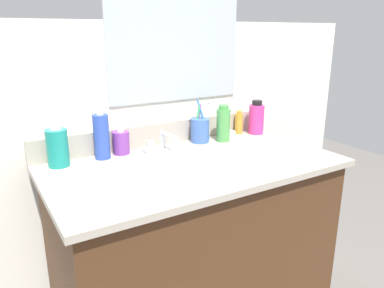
{
  "coord_description": "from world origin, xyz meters",
  "views": [
    {
      "loc": [
        -0.66,
        -1.07,
        1.26
      ],
      "look_at": [
        -0.01,
        0.0,
        0.88
      ],
      "focal_mm": 34.81,
      "sensor_mm": 36.0,
      "label": 1
    }
  ],
  "objects_px": {
    "bottle_soap_pink": "(256,118)",
    "bottle_toner_green": "(223,124)",
    "bottle_mouthwash_teal": "(57,146)",
    "bottle_shampoo_blue": "(101,136)",
    "bottle_cream_purple": "(121,142)",
    "cup_blue_plastic": "(200,130)",
    "bottle_oil_amber": "(239,123)",
    "soap_bar": "(227,133)",
    "faucet": "(164,144)"
  },
  "relations": [
    {
      "from": "faucet",
      "to": "bottle_toner_green",
      "type": "bearing_deg",
      "value": -1.31
    },
    {
      "from": "bottle_mouthwash_teal",
      "to": "cup_blue_plastic",
      "type": "xyz_separation_m",
      "value": [
        0.58,
        -0.0,
        -0.02
      ]
    },
    {
      "from": "bottle_mouthwash_teal",
      "to": "soap_bar",
      "type": "distance_m",
      "value": 0.73
    },
    {
      "from": "bottle_soap_pink",
      "to": "bottle_toner_green",
      "type": "bearing_deg",
      "value": -173.93
    },
    {
      "from": "faucet",
      "to": "bottle_shampoo_blue",
      "type": "height_order",
      "value": "bottle_shampoo_blue"
    },
    {
      "from": "soap_bar",
      "to": "bottle_soap_pink",
      "type": "bearing_deg",
      "value": -11.74
    },
    {
      "from": "bottle_cream_purple",
      "to": "bottle_shampoo_blue",
      "type": "bearing_deg",
      "value": -167.88
    },
    {
      "from": "bottle_shampoo_blue",
      "to": "bottle_oil_amber",
      "type": "bearing_deg",
      "value": 1.86
    },
    {
      "from": "bottle_toner_green",
      "to": "soap_bar",
      "type": "xyz_separation_m",
      "value": [
        0.06,
        0.05,
        -0.06
      ]
    },
    {
      "from": "bottle_cream_purple",
      "to": "faucet",
      "type": "bearing_deg",
      "value": -18.56
    },
    {
      "from": "bottle_oil_amber",
      "to": "bottle_toner_green",
      "type": "relative_size",
      "value": 0.68
    },
    {
      "from": "faucet",
      "to": "bottle_cream_purple",
      "type": "bearing_deg",
      "value": 161.44
    },
    {
      "from": "bottle_oil_amber",
      "to": "bottle_toner_green",
      "type": "distance_m",
      "value": 0.15
    },
    {
      "from": "bottle_toner_green",
      "to": "soap_bar",
      "type": "height_order",
      "value": "bottle_toner_green"
    },
    {
      "from": "bottle_cream_purple",
      "to": "cup_blue_plastic",
      "type": "xyz_separation_m",
      "value": [
        0.34,
        -0.02,
        0.01
      ]
    },
    {
      "from": "faucet",
      "to": "bottle_toner_green",
      "type": "height_order",
      "value": "bottle_toner_green"
    },
    {
      "from": "bottle_toner_green",
      "to": "soap_bar",
      "type": "bearing_deg",
      "value": 41.31
    },
    {
      "from": "bottle_toner_green",
      "to": "cup_blue_plastic",
      "type": "distance_m",
      "value": 0.1
    },
    {
      "from": "faucet",
      "to": "bottle_soap_pink",
      "type": "relative_size",
      "value": 1.04
    },
    {
      "from": "bottle_oil_amber",
      "to": "soap_bar",
      "type": "height_order",
      "value": "bottle_oil_amber"
    },
    {
      "from": "bottle_soap_pink",
      "to": "bottle_cream_purple",
      "type": "relative_size",
      "value": 1.49
    },
    {
      "from": "bottle_mouthwash_teal",
      "to": "bottle_oil_amber",
      "type": "distance_m",
      "value": 0.8
    },
    {
      "from": "bottle_toner_green",
      "to": "bottle_cream_purple",
      "type": "xyz_separation_m",
      "value": [
        -0.44,
        0.06,
        -0.03
      ]
    },
    {
      "from": "bottle_mouthwash_teal",
      "to": "bottle_toner_green",
      "type": "relative_size",
      "value": 1.04
    },
    {
      "from": "soap_bar",
      "to": "bottle_oil_amber",
      "type": "bearing_deg",
      "value": 8.64
    },
    {
      "from": "bottle_soap_pink",
      "to": "cup_blue_plastic",
      "type": "distance_m",
      "value": 0.29
    },
    {
      "from": "bottle_toner_green",
      "to": "faucet",
      "type": "bearing_deg",
      "value": 178.69
    },
    {
      "from": "bottle_mouthwash_teal",
      "to": "bottle_toner_green",
      "type": "distance_m",
      "value": 0.67
    },
    {
      "from": "bottle_oil_amber",
      "to": "cup_blue_plastic",
      "type": "relative_size",
      "value": 0.58
    },
    {
      "from": "bottle_mouthwash_teal",
      "to": "cup_blue_plastic",
      "type": "distance_m",
      "value": 0.58
    },
    {
      "from": "bottle_mouthwash_teal",
      "to": "cup_blue_plastic",
      "type": "height_order",
      "value": "cup_blue_plastic"
    },
    {
      "from": "faucet",
      "to": "bottle_soap_pink",
      "type": "bearing_deg",
      "value": 1.77
    },
    {
      "from": "bottle_oil_amber",
      "to": "bottle_soap_pink",
      "type": "xyz_separation_m",
      "value": [
        0.07,
        -0.04,
        0.02
      ]
    },
    {
      "from": "bottle_oil_amber",
      "to": "bottle_mouthwash_teal",
      "type": "bearing_deg",
      "value": -178.46
    },
    {
      "from": "bottle_mouthwash_teal",
      "to": "bottle_oil_amber",
      "type": "xyz_separation_m",
      "value": [
        0.8,
        0.02,
        -0.02
      ]
    },
    {
      "from": "bottle_cream_purple",
      "to": "soap_bar",
      "type": "height_order",
      "value": "bottle_cream_purple"
    },
    {
      "from": "bottle_toner_green",
      "to": "soap_bar",
      "type": "distance_m",
      "value": 0.1
    },
    {
      "from": "bottle_mouthwash_teal",
      "to": "faucet",
      "type": "bearing_deg",
      "value": -5.01
    },
    {
      "from": "cup_blue_plastic",
      "to": "bottle_toner_green",
      "type": "bearing_deg",
      "value": -21.16
    },
    {
      "from": "bottle_mouthwash_teal",
      "to": "bottle_toner_green",
      "type": "xyz_separation_m",
      "value": [
        0.67,
        -0.04,
        0.0
      ]
    },
    {
      "from": "bottle_cream_purple",
      "to": "cup_blue_plastic",
      "type": "height_order",
      "value": "cup_blue_plastic"
    },
    {
      "from": "bottle_oil_amber",
      "to": "bottle_toner_green",
      "type": "height_order",
      "value": "bottle_toner_green"
    },
    {
      "from": "bottle_oil_amber",
      "to": "bottle_shampoo_blue",
      "type": "relative_size",
      "value": 0.55
    },
    {
      "from": "faucet",
      "to": "bottle_mouthwash_teal",
      "type": "relative_size",
      "value": 0.98
    },
    {
      "from": "cup_blue_plastic",
      "to": "soap_bar",
      "type": "distance_m",
      "value": 0.16
    },
    {
      "from": "bottle_shampoo_blue",
      "to": "cup_blue_plastic",
      "type": "height_order",
      "value": "bottle_shampoo_blue"
    },
    {
      "from": "bottle_toner_green",
      "to": "bottle_cream_purple",
      "type": "distance_m",
      "value": 0.44
    },
    {
      "from": "cup_blue_plastic",
      "to": "soap_bar",
      "type": "relative_size",
      "value": 2.86
    },
    {
      "from": "bottle_mouthwash_teal",
      "to": "bottle_shampoo_blue",
      "type": "distance_m",
      "value": 0.16
    },
    {
      "from": "bottle_mouthwash_teal",
      "to": "bottle_cream_purple",
      "type": "relative_size",
      "value": 1.58
    }
  ]
}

